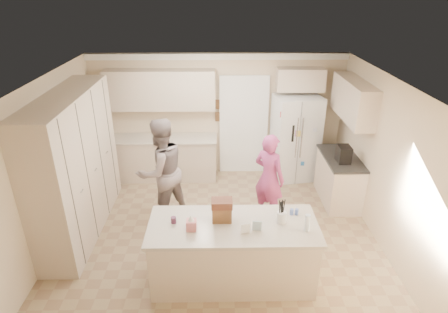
{
  "coord_description": "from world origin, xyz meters",
  "views": [
    {
      "loc": [
        0.01,
        -5.23,
        3.87
      ],
      "look_at": [
        0.1,
        0.35,
        1.25
      ],
      "focal_mm": 30.0,
      "sensor_mm": 36.0,
      "label": 1
    }
  ],
  "objects_px": {
    "refrigerator": "(295,138)",
    "teen_boy": "(161,171)",
    "tissue_box": "(191,225)",
    "teen_girl": "(269,178)",
    "island_base": "(233,253)",
    "coffee_maker": "(344,154)",
    "dollhouse_body": "(222,213)",
    "utensil_crock": "(282,217)"
  },
  "relations": [
    {
      "from": "teen_girl",
      "to": "refrigerator",
      "type": "bearing_deg",
      "value": -73.88
    },
    {
      "from": "refrigerator",
      "to": "utensil_crock",
      "type": "relative_size",
      "value": 12.0
    },
    {
      "from": "tissue_box",
      "to": "teen_girl",
      "type": "distance_m",
      "value": 2.06
    },
    {
      "from": "teen_boy",
      "to": "teen_girl",
      "type": "height_order",
      "value": "teen_boy"
    },
    {
      "from": "dollhouse_body",
      "to": "teen_girl",
      "type": "distance_m",
      "value": 1.68
    },
    {
      "from": "dollhouse_body",
      "to": "teen_boy",
      "type": "relative_size",
      "value": 0.14
    },
    {
      "from": "coffee_maker",
      "to": "dollhouse_body",
      "type": "bearing_deg",
      "value": -140.71
    },
    {
      "from": "utensil_crock",
      "to": "tissue_box",
      "type": "height_order",
      "value": "utensil_crock"
    },
    {
      "from": "island_base",
      "to": "tissue_box",
      "type": "distance_m",
      "value": 0.79
    },
    {
      "from": "coffee_maker",
      "to": "island_base",
      "type": "height_order",
      "value": "coffee_maker"
    },
    {
      "from": "island_base",
      "to": "tissue_box",
      "type": "height_order",
      "value": "tissue_box"
    },
    {
      "from": "teen_girl",
      "to": "tissue_box",
      "type": "bearing_deg",
      "value": 94.63
    },
    {
      "from": "tissue_box",
      "to": "refrigerator",
      "type": "bearing_deg",
      "value": 58.33
    },
    {
      "from": "utensil_crock",
      "to": "teen_boy",
      "type": "bearing_deg",
      "value": 140.53
    },
    {
      "from": "teen_girl",
      "to": "coffee_maker",
      "type": "bearing_deg",
      "value": -123.69
    },
    {
      "from": "utensil_crock",
      "to": "dollhouse_body",
      "type": "xyz_separation_m",
      "value": [
        -0.8,
        0.05,
        0.04
      ]
    },
    {
      "from": "coffee_maker",
      "to": "teen_girl",
      "type": "bearing_deg",
      "value": -165.22
    },
    {
      "from": "refrigerator",
      "to": "teen_boy",
      "type": "height_order",
      "value": "teen_boy"
    },
    {
      "from": "dollhouse_body",
      "to": "refrigerator",
      "type": "bearing_deg",
      "value": 62.33
    },
    {
      "from": "utensil_crock",
      "to": "teen_girl",
      "type": "height_order",
      "value": "teen_girl"
    },
    {
      "from": "island_base",
      "to": "dollhouse_body",
      "type": "xyz_separation_m",
      "value": [
        -0.15,
        0.1,
        0.6
      ]
    },
    {
      "from": "refrigerator",
      "to": "dollhouse_body",
      "type": "xyz_separation_m",
      "value": [
        -1.56,
        -2.98,
        0.14
      ]
    },
    {
      "from": "utensil_crock",
      "to": "teen_boy",
      "type": "distance_m",
      "value": 2.36
    },
    {
      "from": "refrigerator",
      "to": "dollhouse_body",
      "type": "distance_m",
      "value": 3.37
    },
    {
      "from": "utensil_crock",
      "to": "teen_boy",
      "type": "height_order",
      "value": "teen_boy"
    },
    {
      "from": "refrigerator",
      "to": "teen_boy",
      "type": "bearing_deg",
      "value": -158.62
    },
    {
      "from": "tissue_box",
      "to": "teen_boy",
      "type": "height_order",
      "value": "teen_boy"
    },
    {
      "from": "utensil_crock",
      "to": "teen_girl",
      "type": "bearing_deg",
      "value": 88.84
    },
    {
      "from": "dollhouse_body",
      "to": "coffee_maker",
      "type": "bearing_deg",
      "value": 39.29
    },
    {
      "from": "coffee_maker",
      "to": "teen_girl",
      "type": "height_order",
      "value": "teen_girl"
    },
    {
      "from": "refrigerator",
      "to": "utensil_crock",
      "type": "distance_m",
      "value": 3.13
    },
    {
      "from": "coffee_maker",
      "to": "utensil_crock",
      "type": "relative_size",
      "value": 2.0
    },
    {
      "from": "refrigerator",
      "to": "coffee_maker",
      "type": "xyz_separation_m",
      "value": [
        0.64,
        -1.18,
        0.17
      ]
    },
    {
      "from": "island_base",
      "to": "utensil_crock",
      "type": "relative_size",
      "value": 14.67
    },
    {
      "from": "utensil_crock",
      "to": "dollhouse_body",
      "type": "height_order",
      "value": "dollhouse_body"
    },
    {
      "from": "island_base",
      "to": "tissue_box",
      "type": "xyz_separation_m",
      "value": [
        -0.55,
        -0.1,
        0.56
      ]
    },
    {
      "from": "refrigerator",
      "to": "island_base",
      "type": "distance_m",
      "value": 3.42
    },
    {
      "from": "island_base",
      "to": "teen_girl",
      "type": "relative_size",
      "value": 1.37
    },
    {
      "from": "tissue_box",
      "to": "teen_girl",
      "type": "bearing_deg",
      "value": 53.1
    },
    {
      "from": "coffee_maker",
      "to": "tissue_box",
      "type": "relative_size",
      "value": 2.14
    },
    {
      "from": "coffee_maker",
      "to": "teen_boy",
      "type": "xyz_separation_m",
      "value": [
        -3.22,
        -0.35,
        -0.13
      ]
    },
    {
      "from": "utensil_crock",
      "to": "coffee_maker",
      "type": "bearing_deg",
      "value": 52.88
    }
  ]
}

